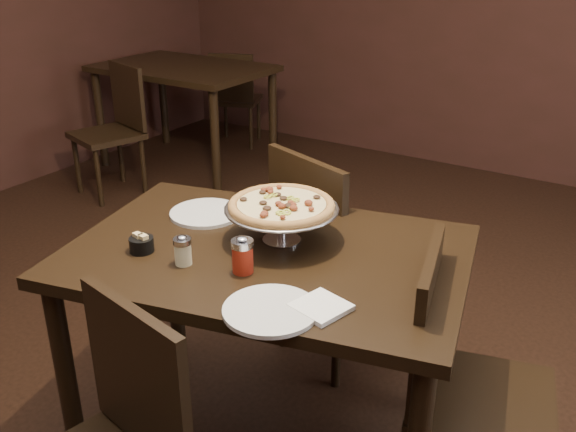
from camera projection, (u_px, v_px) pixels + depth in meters
The scene contains 15 objects.
room at pixel (241, 67), 1.80m from camera, with size 6.04×7.04×2.84m.
dining_table at pixel (267, 278), 2.13m from camera, with size 1.44×1.12×0.80m.
background_table at pixel (184, 79), 4.97m from camera, with size 1.29×0.86×0.81m.
pizza_stand at pixel (282, 206), 2.10m from camera, with size 0.38×0.38×0.16m.
parmesan_shaker at pixel (183, 250), 1.98m from camera, with size 0.06×0.06×0.10m.
pepper_flake_shaker at pixel (243, 255), 1.93m from camera, with size 0.07×0.07×0.12m.
packet_caddy at pixel (141, 244), 2.07m from camera, with size 0.08×0.08×0.06m.
napkin_stack at pixel (321, 307), 1.76m from camera, with size 0.13×0.13×0.01m, color white.
plate_left at pixel (206, 213), 2.35m from camera, with size 0.26×0.26×0.01m, color silver.
plate_near at pixel (271, 310), 1.74m from camera, with size 0.26×0.26×0.01m, color silver.
serving_spatula at pixel (279, 213), 2.05m from camera, with size 0.15×0.15×0.02m.
chair_far at pixel (329, 251), 2.68m from camera, with size 0.58×0.58×0.96m.
chair_side at pixel (460, 379), 1.96m from camera, with size 0.52×0.52×0.91m.
bg_chair_far at pixel (235, 95), 5.57m from camera, with size 0.50×0.50×0.82m.
bg_chair_near at pixel (115, 125), 4.54m from camera, with size 0.53×0.53×0.91m.
Camera 1 is at (1.15, -1.44, 1.75)m, focal length 40.00 mm.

